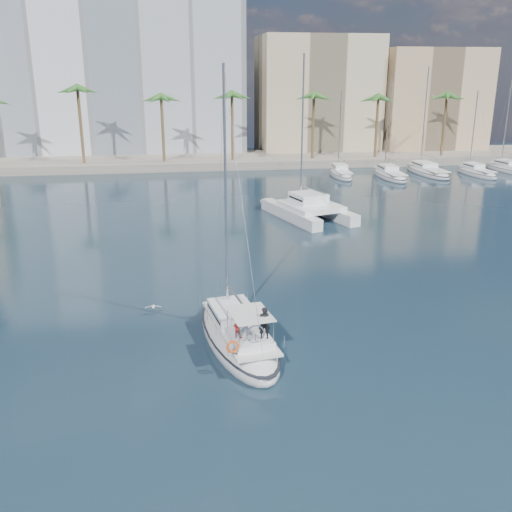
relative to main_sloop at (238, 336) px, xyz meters
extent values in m
plane|color=black|center=(0.61, 2.81, -0.49)|extent=(160.00, 160.00, 0.00)
cube|color=gray|center=(0.61, 63.81, 0.11)|extent=(120.00, 14.00, 1.20)
cube|color=silver|center=(-11.39, 75.81, 13.51)|extent=(42.00, 16.00, 28.00)
cube|color=tan|center=(22.61, 72.81, 9.51)|extent=(20.00, 14.00, 20.00)
cube|color=tan|center=(42.61, 70.81, 8.51)|extent=(18.00, 12.00, 18.00)
cylinder|color=brown|center=(0.61, 59.81, 4.76)|extent=(0.44, 0.44, 10.50)
sphere|color=#306525|center=(0.61, 59.81, 10.01)|extent=(3.60, 3.60, 3.60)
cylinder|color=brown|center=(34.61, 59.81, 4.76)|extent=(0.44, 0.44, 10.50)
sphere|color=#306525|center=(34.61, 59.81, 10.01)|extent=(3.60, 3.60, 3.60)
ellipsoid|color=silver|center=(0.00, 0.01, -0.18)|extent=(4.81, 10.58, 2.12)
ellipsoid|color=black|center=(0.00, 0.01, 0.12)|extent=(4.86, 10.68, 0.18)
cube|color=silver|center=(0.03, -0.18, 0.62)|extent=(3.49, 7.92, 0.12)
cube|color=white|center=(-0.16, 0.98, 0.98)|extent=(2.68, 3.64, 0.60)
cube|color=black|center=(-0.16, 0.98, 1.00)|extent=(2.64, 3.25, 0.14)
cylinder|color=#B7BABF|center=(-0.34, 2.14, 7.37)|extent=(0.15, 0.15, 13.37)
cylinder|color=#B7BABF|center=(-0.02, 0.11, 2.18)|extent=(0.76, 4.08, 0.11)
cube|color=white|center=(0.34, -2.12, 0.86)|extent=(2.31, 2.82, 0.36)
cube|color=silver|center=(0.35, -2.22, 2.23)|extent=(2.31, 2.82, 0.04)
torus|color=silver|center=(0.49, -3.09, 1.53)|extent=(0.95, 0.21, 0.96)
torus|color=#D7430B|center=(-0.68, -3.67, 1.23)|extent=(0.65, 0.29, 0.64)
imported|color=black|center=(1.00, -2.64, 1.88)|extent=(0.62, 0.41, 1.68)
imported|color=maroon|center=(-0.27, -2.28, 1.56)|extent=(0.65, 0.63, 1.05)
cube|color=silver|center=(8.42, 26.58, 0.06)|extent=(4.20, 10.65, 1.10)
cube|color=silver|center=(12.42, 27.76, 0.06)|extent=(4.20, 10.65, 1.10)
cube|color=white|center=(10.57, 26.65, 0.81)|extent=(6.25, 7.02, 0.50)
cube|color=white|center=(10.42, 27.17, 1.51)|extent=(3.75, 3.93, 1.00)
cube|color=black|center=(10.42, 27.17, 1.56)|extent=(3.65, 3.52, 0.18)
cylinder|color=#B7BABF|center=(9.97, 28.71, 8.17)|extent=(0.18, 0.18, 14.33)
ellipsoid|color=silver|center=(-4.62, 4.45, 0.11)|extent=(0.20, 0.39, 0.19)
sphere|color=silver|center=(-4.62, 4.64, 0.13)|extent=(0.10, 0.10, 0.10)
cube|color=gray|center=(-4.89, 4.45, 0.14)|extent=(0.45, 0.16, 0.11)
cube|color=gray|center=(-4.34, 4.45, 0.14)|extent=(0.45, 0.16, 0.11)
camera|label=1|loc=(-3.19, -27.87, 13.61)|focal=40.00mm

